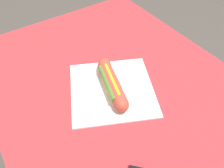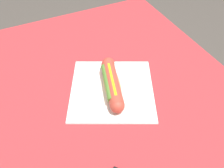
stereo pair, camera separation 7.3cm
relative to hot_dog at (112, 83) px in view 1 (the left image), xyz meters
name	(u,v)px [view 1 (the left image)]	position (x,y,z in m)	size (l,w,h in m)	color
dining_table	(124,117)	(-0.04, -0.03, -0.18)	(1.18, 0.83, 0.78)	brown
paper_wrapper	(112,89)	(0.00, 0.00, -0.03)	(0.28, 0.28, 0.01)	white
hot_dog	(112,83)	(0.00, 0.00, 0.00)	(0.23, 0.10, 0.05)	tan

